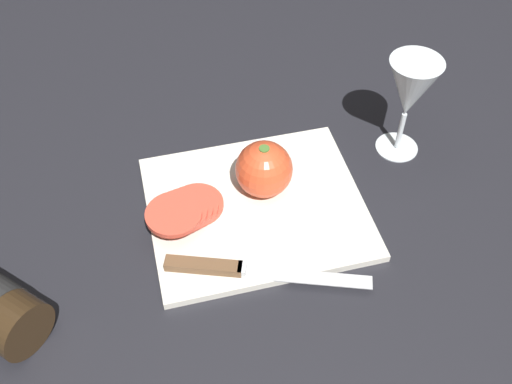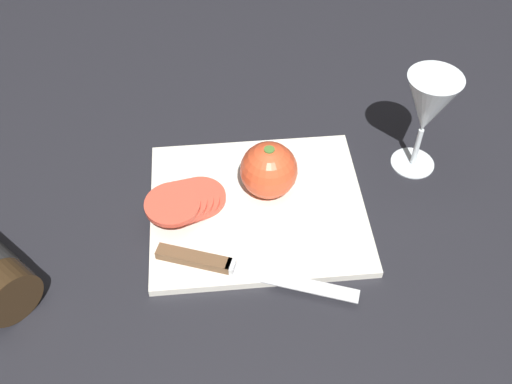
% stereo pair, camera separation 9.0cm
% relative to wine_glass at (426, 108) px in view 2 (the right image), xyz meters
% --- Properties ---
extents(ground_plane, '(3.00, 3.00, 0.00)m').
position_rel_wine_glass_xyz_m(ground_plane, '(-0.33, -0.11, -0.12)').
color(ground_plane, black).
extents(cutting_board, '(0.33, 0.28, 0.01)m').
position_rel_wine_glass_xyz_m(cutting_board, '(-0.27, -0.08, -0.12)').
color(cutting_board, silver).
rests_on(cutting_board, ground_plane).
extents(wine_glass, '(0.08, 0.08, 0.18)m').
position_rel_wine_glass_xyz_m(wine_glass, '(0.00, 0.00, 0.00)').
color(wine_glass, silver).
rests_on(wine_glass, ground_plane).
extents(whole_tomato, '(0.09, 0.09, 0.09)m').
position_rel_wine_glass_xyz_m(whole_tomato, '(-0.25, -0.05, -0.06)').
color(whole_tomato, '#DB4C28').
rests_on(whole_tomato, cutting_board).
extents(knife, '(0.28, 0.12, 0.01)m').
position_rel_wine_glass_xyz_m(knife, '(-0.34, -0.18, -0.10)').
color(knife, silver).
rests_on(knife, cutting_board).
extents(tomato_slice_stack_near, '(0.12, 0.12, 0.04)m').
position_rel_wine_glass_xyz_m(tomato_slice_stack_near, '(-0.38, -0.08, -0.09)').
color(tomato_slice_stack_near, '#DB4C38').
rests_on(tomato_slice_stack_near, cutting_board).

